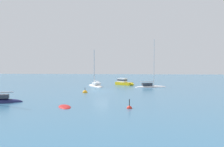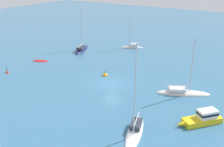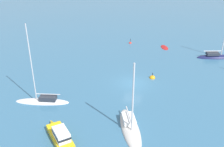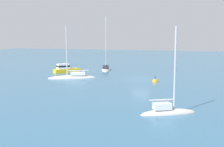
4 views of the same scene
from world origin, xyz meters
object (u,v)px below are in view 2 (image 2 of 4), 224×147
(rib, at_px, (41,61))
(sailboat, at_px, (132,47))
(launch, at_px, (203,118))
(channel_buoy, at_px, (105,76))
(ketch, at_px, (135,131))
(sloop, at_px, (82,50))
(mooring_buoy, at_px, (7,73))
(sailboat_1, at_px, (183,93))

(rib, bearing_deg, sailboat, -145.45)
(sailboat, relative_size, launch, 1.59)
(rib, relative_size, channel_buoy, 2.55)
(channel_buoy, bearing_deg, sailboat, -166.65)
(sailboat, height_order, launch, sailboat)
(rib, bearing_deg, ketch, 132.93)
(sloop, height_order, mooring_buoy, sloop)
(sailboat_1, bearing_deg, mooring_buoy, 169.12)
(launch, height_order, mooring_buoy, launch)
(sailboat, distance_m, launch, 29.29)
(rib, xyz_separation_m, sailboat, (-16.30, 9.99, 0.20))
(ketch, relative_size, sloop, 1.18)
(sailboat, xyz_separation_m, sailboat_1, (15.48, 16.04, -0.07))
(ketch, relative_size, sailboat_1, 1.24)
(sailboat_1, distance_m, mooring_buoy, 27.37)
(rib, height_order, mooring_buoy, mooring_buoy)
(sloop, bearing_deg, launch, -138.51)
(ketch, relative_size, sailboat, 1.34)
(sailboat_1, bearing_deg, rib, 154.55)
(rib, bearing_deg, launch, 146.62)
(rib, distance_m, sailboat, 19.12)
(launch, height_order, channel_buoy, launch)
(ketch, xyz_separation_m, channel_buoy, (-11.12, -11.05, -0.17))
(sailboat, height_order, sailboat_1, sailboat_1)
(launch, bearing_deg, ketch, -2.93)
(ketch, height_order, mooring_buoy, ketch)
(channel_buoy, bearing_deg, launch, 71.28)
(ketch, relative_size, launch, 2.13)
(launch, distance_m, mooring_buoy, 30.38)
(sailboat, bearing_deg, sailboat_1, 106.30)
(sailboat, xyz_separation_m, channel_buoy, (15.75, 3.74, -0.20))
(sailboat_1, height_order, mooring_buoy, sailboat_1)
(launch, xyz_separation_m, mooring_buoy, (1.90, -30.32, -0.59))
(mooring_buoy, bearing_deg, ketch, 81.64)
(mooring_buoy, bearing_deg, channel_buoy, 118.09)
(sailboat, distance_m, mooring_buoy, 25.35)
(rib, distance_m, mooring_buoy, 6.90)
(ketch, height_order, sloop, ketch)
(ketch, height_order, launch, ketch)
(launch, distance_m, sloop, 31.46)
(rib, relative_size, sloop, 0.37)
(sloop, bearing_deg, channel_buoy, -148.39)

